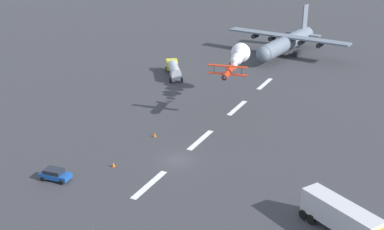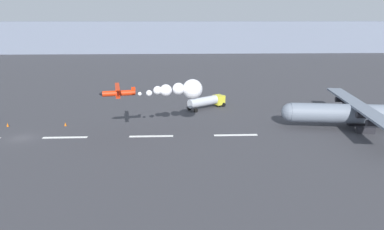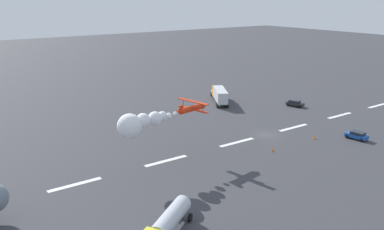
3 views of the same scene
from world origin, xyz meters
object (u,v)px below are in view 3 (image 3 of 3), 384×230
(fuel_tanker_truck, at_px, (167,224))
(airport_staff_sedan, at_px, (357,135))
(stunt_biplane_red, at_px, (143,122))
(followme_car_yellow, at_px, (295,103))
(semi_truck_orange, at_px, (220,94))
(traffic_cone_near, at_px, (314,137))
(traffic_cone_far, at_px, (272,149))

(fuel_tanker_truck, bearing_deg, airport_staff_sedan, -170.97)
(stunt_biplane_red, relative_size, fuel_tanker_truck, 1.94)
(fuel_tanker_truck, xyz_separation_m, followme_car_yellow, (-56.29, -30.78, -0.94))
(followme_car_yellow, bearing_deg, fuel_tanker_truck, 28.67)
(semi_truck_orange, bearing_deg, fuel_tanker_truck, 45.73)
(traffic_cone_near, bearing_deg, fuel_tanker_truck, 16.75)
(traffic_cone_far, bearing_deg, airport_staff_sedan, 164.91)
(semi_truck_orange, height_order, airport_staff_sedan, semi_truck_orange)
(semi_truck_orange, bearing_deg, traffic_cone_far, 66.35)
(stunt_biplane_red, distance_m, traffic_cone_far, 24.55)
(followme_car_yellow, relative_size, traffic_cone_near, 6.04)
(semi_truck_orange, bearing_deg, stunt_biplane_red, 36.64)
(followme_car_yellow, bearing_deg, traffic_cone_far, 34.52)
(airport_staff_sedan, xyz_separation_m, traffic_cone_far, (17.81, -4.80, -0.44))
(fuel_tanker_truck, relative_size, followme_car_yellow, 2.09)
(stunt_biplane_red, relative_size, followme_car_yellow, 4.06)
(semi_truck_orange, distance_m, traffic_cone_near, 32.66)
(semi_truck_orange, relative_size, traffic_cone_far, 17.43)
(stunt_biplane_red, bearing_deg, traffic_cone_near, 171.65)
(airport_staff_sedan, bearing_deg, fuel_tanker_truck, 9.03)
(stunt_biplane_red, xyz_separation_m, airport_staff_sedan, (-40.55, 9.77, -7.39))
(stunt_biplane_red, xyz_separation_m, traffic_cone_far, (-22.74, 4.97, -7.82))
(fuel_tanker_truck, bearing_deg, semi_truck_orange, -134.27)
(semi_truck_orange, relative_size, fuel_tanker_truck, 1.38)
(followme_car_yellow, height_order, airport_staff_sedan, same)
(followme_car_yellow, distance_m, traffic_cone_near, 24.17)
(semi_truck_orange, height_order, traffic_cone_near, semi_truck_orange)
(semi_truck_orange, distance_m, traffic_cone_far, 35.47)
(stunt_biplane_red, relative_size, airport_staff_sedan, 4.35)
(followme_car_yellow, distance_m, airport_staff_sedan, 24.98)
(fuel_tanker_truck, relative_size, airport_staff_sedan, 2.24)
(stunt_biplane_red, distance_m, traffic_cone_near, 35.32)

